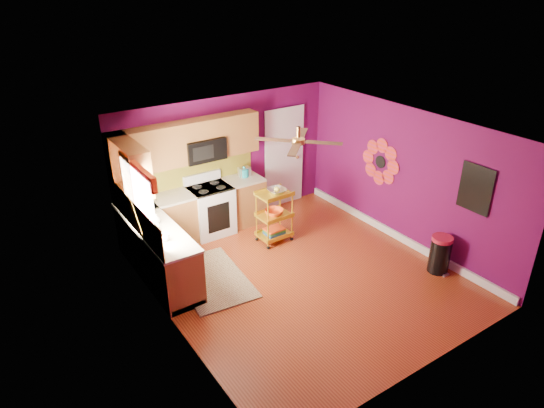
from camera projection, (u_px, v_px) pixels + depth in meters
ground at (302, 276)px, 8.03m from camera, size 5.00×5.00×0.00m
room_envelope at (307, 185)px, 7.33m from camera, size 4.54×5.04×2.52m
lower_cabinets at (180, 231)px, 8.52m from camera, size 2.81×2.31×0.94m
electric_range at (210, 209)px, 9.17m from camera, size 0.76×0.66×1.13m
upper_cabinetry at (170, 150)px, 8.24m from camera, size 2.80×2.30×1.26m
left_window at (138, 189)px, 6.94m from camera, size 0.08×1.35×1.08m
panel_door at (284, 158)px, 10.10m from camera, size 0.95×0.11×2.15m
right_wall_art at (421, 173)px, 8.26m from camera, size 0.04×2.74×1.04m
ceiling_fan at (298, 141)px, 7.18m from camera, size 1.01×1.01×0.26m
shag_rug at (212, 279)px, 7.93m from camera, size 1.18×1.76×0.02m
rolling_cart at (275, 214)px, 8.84m from camera, size 0.61×0.45×1.09m
trash_can at (440, 254)px, 8.02m from camera, size 0.36×0.39×0.65m
teal_kettle at (244, 172)px, 9.40m from camera, size 0.18×0.18×0.21m
toaster at (244, 171)px, 9.43m from camera, size 0.22×0.15×0.18m
soap_bottle_a at (155, 225)px, 7.43m from camera, size 0.09×0.09×0.20m
soap_bottle_b at (156, 219)px, 7.67m from camera, size 0.12×0.12×0.16m
counter_dish at (142, 212)px, 7.99m from camera, size 0.28×0.28×0.07m
counter_cup at (165, 237)px, 7.19m from camera, size 0.14×0.14×0.11m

